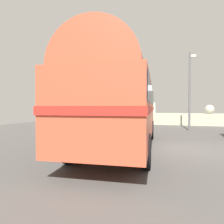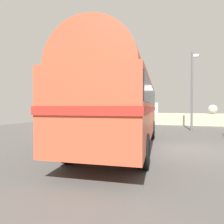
% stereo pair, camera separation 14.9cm
% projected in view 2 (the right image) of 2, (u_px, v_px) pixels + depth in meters
% --- Properties ---
extents(ground, '(32.00, 26.00, 0.02)m').
position_uv_depth(ground, '(179.00, 149.00, 8.05)').
color(ground, '#4A4745').
extents(breakwater, '(31.36, 2.01, 2.30)m').
position_uv_depth(breakwater, '(180.00, 118.00, 19.20)').
color(breakwater, '#B0B194').
rests_on(breakwater, ground).
extents(vintage_coach, '(3.30, 8.79, 3.70)m').
position_uv_depth(vintage_coach, '(122.00, 99.00, 8.17)').
color(vintage_coach, black).
rests_on(vintage_coach, ground).
extents(lamp_post, '(0.53, 0.95, 5.63)m').
position_uv_depth(lamp_post, '(192.00, 86.00, 14.23)').
color(lamp_post, '#5B5B60').
rests_on(lamp_post, ground).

